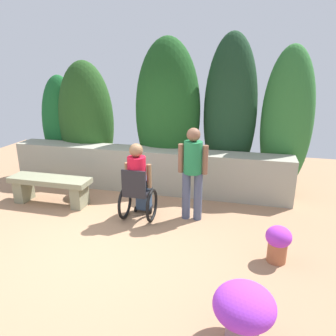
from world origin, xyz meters
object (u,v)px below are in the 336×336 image
object	(u,v)px
flower_pot_purple_near	(278,242)
flower_pot_terracotta_by_wall	(244,310)
stone_bench	(50,186)
person_standing_companion	(193,168)
person_in_wheelchair	(138,184)

from	to	relation	value
flower_pot_purple_near	flower_pot_terracotta_by_wall	world-z (taller)	flower_pot_terracotta_by_wall
stone_bench	person_standing_companion	bearing A→B (deg)	2.03
person_standing_companion	flower_pot_terracotta_by_wall	world-z (taller)	person_standing_companion
flower_pot_purple_near	flower_pot_terracotta_by_wall	distance (m)	1.49
flower_pot_purple_near	flower_pot_terracotta_by_wall	xyz separation A→B (m)	(-0.41, -1.44, 0.06)
person_in_wheelchair	person_standing_companion	world-z (taller)	person_standing_companion
stone_bench	person_in_wheelchair	size ratio (longest dim) A/B	1.17
person_in_wheelchair	person_standing_companion	xyz separation A→B (m)	(0.87, 0.21, 0.28)
stone_bench	person_standing_companion	world-z (taller)	person_standing_companion
person_in_wheelchair	flower_pot_terracotta_by_wall	size ratio (longest dim) A/B	2.23
stone_bench	flower_pot_terracotta_by_wall	bearing A→B (deg)	-31.88
person_standing_companion	person_in_wheelchair	bearing A→B (deg)	-168.20
stone_bench	person_in_wheelchair	bearing A→B (deg)	-4.30
flower_pot_terracotta_by_wall	person_standing_companion	bearing A→B (deg)	110.97
person_standing_companion	flower_pot_purple_near	distance (m)	1.74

